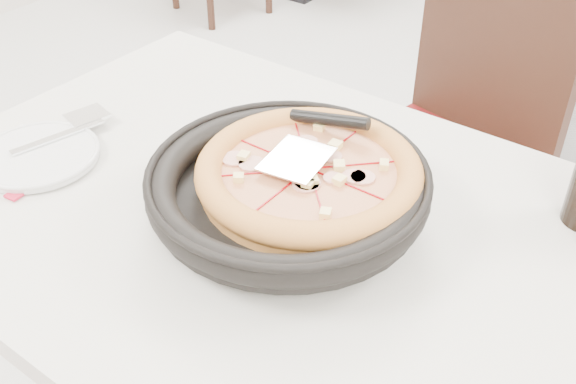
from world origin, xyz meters
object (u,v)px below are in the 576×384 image
Objects in this scene: pizza_pan at (288,196)px; main_table at (282,372)px; pizza at (309,181)px; chair_far at (434,158)px; side_plate at (38,156)px.

main_table is at bearing 167.56° from pizza_pan.
pizza reaches higher than pizza_pan.
pizza_pan is at bearing -12.44° from main_table.
chair_far is at bearing 95.02° from pizza_pan.
pizza_pan is at bearing -118.99° from pizza.
pizza_pan is (0.02, -0.00, 0.42)m from main_table.
side_plate is at bearing -162.62° from main_table.
chair_far is at bearing 96.67° from pizza.
chair_far is 0.74m from pizza_pan.
pizza reaches higher than main_table.
chair_far is 4.74× the size of side_plate.
pizza is 0.47m from side_plate.
chair_far reaches higher than pizza_pan.
pizza_pan is at bearing 16.22° from side_plate.
pizza_pan is 0.04m from pizza.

